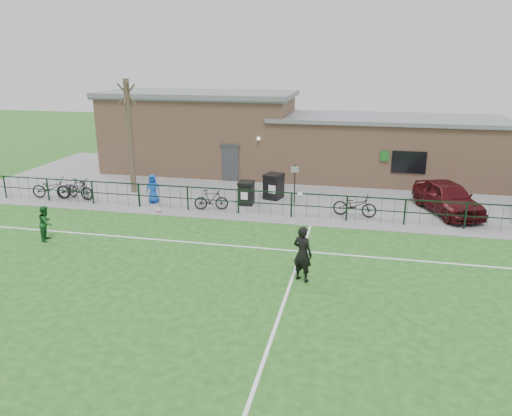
% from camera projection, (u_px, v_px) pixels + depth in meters
% --- Properties ---
extents(ground, '(90.00, 90.00, 0.00)m').
position_uv_depth(ground, '(222.00, 293.00, 15.70)').
color(ground, '#1C5117').
rests_on(ground, ground).
extents(paving_strip, '(34.00, 13.00, 0.02)m').
position_uv_depth(paving_strip, '(288.00, 186.00, 28.29)').
color(paving_strip, slate).
rests_on(paving_strip, ground).
extents(pitch_line_touch, '(28.00, 0.10, 0.01)m').
position_uv_depth(pitch_line_touch, '(269.00, 217.00, 22.97)').
color(pitch_line_touch, white).
rests_on(pitch_line_touch, ground).
extents(pitch_line_mid, '(28.00, 0.10, 0.01)m').
position_uv_depth(pitch_line_mid, '(251.00, 247.00, 19.43)').
color(pitch_line_mid, white).
rests_on(pitch_line_mid, ground).
extents(pitch_line_perp, '(0.10, 16.00, 0.01)m').
position_uv_depth(pitch_line_perp, '(285.00, 300.00, 15.29)').
color(pitch_line_perp, white).
rests_on(pitch_line_perp, ground).
extents(perimeter_fence, '(28.00, 0.10, 1.20)m').
position_uv_depth(perimeter_fence, '(270.00, 204.00, 22.98)').
color(perimeter_fence, black).
rests_on(perimeter_fence, ground).
extents(bare_tree, '(0.30, 0.30, 6.00)m').
position_uv_depth(bare_tree, '(130.00, 137.00, 26.23)').
color(bare_tree, '#443729').
rests_on(bare_tree, ground).
extents(wheelie_bin_left, '(0.74, 0.83, 1.07)m').
position_uv_depth(wheelie_bin_left, '(246.00, 194.00, 24.76)').
color(wheelie_bin_left, black).
rests_on(wheelie_bin_left, paving_strip).
extents(wheelie_bin_right, '(1.02, 1.10, 1.21)m').
position_uv_depth(wheelie_bin_right, '(274.00, 187.00, 25.72)').
color(wheelie_bin_right, black).
rests_on(wheelie_bin_right, paving_strip).
extents(sign_post, '(0.07, 0.07, 2.00)m').
position_uv_depth(sign_post, '(295.00, 184.00, 24.71)').
color(sign_post, black).
rests_on(sign_post, paving_strip).
extents(car_maroon, '(3.26, 4.79, 1.52)m').
position_uv_depth(car_maroon, '(448.00, 197.00, 23.33)').
color(car_maroon, '#3F0B0F').
rests_on(car_maroon, paving_strip).
extents(bicycle_a, '(2.13, 1.02, 1.08)m').
position_uv_depth(bicycle_a, '(52.00, 188.00, 25.82)').
color(bicycle_a, black).
rests_on(bicycle_a, paving_strip).
extents(bicycle_b, '(1.79, 0.94, 1.04)m').
position_uv_depth(bicycle_b, '(80.00, 189.00, 25.75)').
color(bicycle_b, black).
rests_on(bicycle_b, paving_strip).
extents(bicycle_c, '(2.08, 0.78, 1.08)m').
position_uv_depth(bicycle_c, '(75.00, 189.00, 25.55)').
color(bicycle_c, black).
rests_on(bicycle_c, paving_strip).
extents(bicycle_d, '(1.70, 0.81, 0.99)m').
position_uv_depth(bicycle_d, '(211.00, 200.00, 23.89)').
color(bicycle_d, black).
rests_on(bicycle_d, paving_strip).
extents(bicycle_e, '(2.05, 0.90, 1.05)m').
position_uv_depth(bicycle_e, '(355.00, 205.00, 22.93)').
color(bicycle_e, black).
rests_on(bicycle_e, paving_strip).
extents(spectator_child, '(0.77, 0.56, 1.46)m').
position_uv_depth(spectator_child, '(153.00, 189.00, 24.95)').
color(spectator_child, '#134AB7').
rests_on(spectator_child, paving_strip).
extents(goalkeeper_kick, '(1.02, 3.43, 2.22)m').
position_uv_depth(goalkeeper_kick, '(302.00, 253.00, 16.38)').
color(goalkeeper_kick, black).
rests_on(goalkeeper_kick, ground).
extents(outfield_player, '(0.71, 0.82, 1.43)m').
position_uv_depth(outfield_player, '(46.00, 223.00, 20.01)').
color(outfield_player, '#175020').
rests_on(outfield_player, ground).
extents(ball_ground, '(0.24, 0.24, 0.24)m').
position_uv_depth(ball_ground, '(159.00, 210.00, 23.62)').
color(ball_ground, silver).
rests_on(ball_ground, ground).
extents(clubhouse, '(24.25, 5.40, 4.96)m').
position_uv_depth(clubhouse, '(282.00, 138.00, 30.61)').
color(clubhouse, tan).
rests_on(clubhouse, ground).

